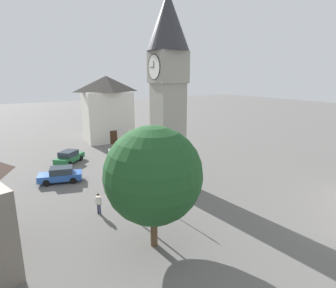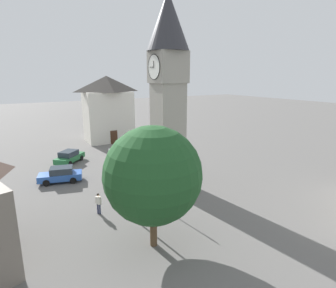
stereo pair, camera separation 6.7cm
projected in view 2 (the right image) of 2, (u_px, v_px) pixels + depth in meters
ground_plane at (168, 182)px, 27.69m from camera, size 200.00×200.00×0.00m
clock_tower at (168, 76)px, 25.24m from camera, size 3.83×3.83×17.69m
car_blue_kerb at (124, 150)px, 36.69m from camera, size 2.93×4.45×1.53m
car_silver_kerb at (61, 175)px, 27.63m from camera, size 2.72×4.43×1.53m
car_red_corner at (69, 157)px, 33.74m from camera, size 4.09×4.13×1.53m
car_white_side at (170, 147)px, 38.37m from camera, size 4.45×2.95×1.53m
pedestrian at (98, 202)px, 21.13m from camera, size 0.46×0.40×1.69m
tree at (153, 175)px, 16.33m from camera, size 5.87×5.87×7.58m
building_terrace_right at (108, 108)px, 44.54m from camera, size 6.13×7.80×10.33m
lamp_post at (117, 166)px, 21.60m from camera, size 0.36×0.36×5.29m
road_sign at (171, 191)px, 20.87m from camera, size 0.60×0.07×2.80m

